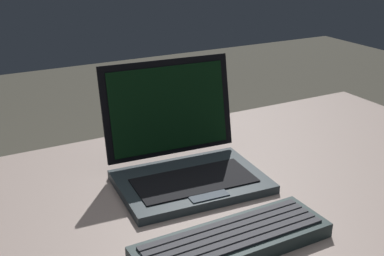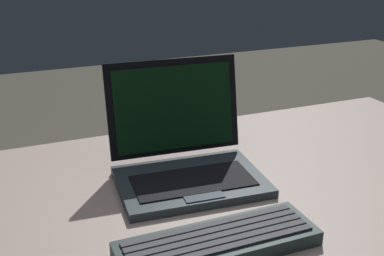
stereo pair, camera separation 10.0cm
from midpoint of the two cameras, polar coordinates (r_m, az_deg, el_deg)
The scene contains 3 objects.
desk at distance 1.11m, azimuth 2.39°, elevation -11.20°, with size 1.37×0.77×0.74m.
laptop_front at distance 1.06m, azimuth -3.69°, elevation -3.46°, with size 0.32×0.28×0.24m.
external_keyboard at distance 0.85m, azimuth 1.35°, elevation -13.16°, with size 0.35×0.11×0.03m.
Camera 1 is at (-0.52, -0.77, 1.24)m, focal length 45.64 mm.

